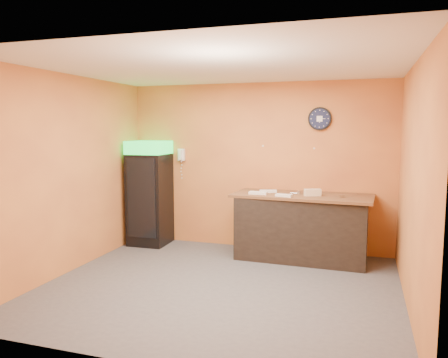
% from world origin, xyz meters
% --- Properties ---
extents(floor, '(4.50, 4.50, 0.00)m').
position_xyz_m(floor, '(0.00, 0.00, 0.00)').
color(floor, '#47474C').
rests_on(floor, ground).
extents(back_wall, '(4.50, 0.02, 2.80)m').
position_xyz_m(back_wall, '(0.00, 2.00, 1.40)').
color(back_wall, '#E28D3F').
rests_on(back_wall, floor).
extents(left_wall, '(0.02, 4.00, 2.80)m').
position_xyz_m(left_wall, '(-2.25, 0.00, 1.40)').
color(left_wall, '#E28D3F').
rests_on(left_wall, floor).
extents(right_wall, '(0.02, 4.00, 2.80)m').
position_xyz_m(right_wall, '(2.25, 0.00, 1.40)').
color(right_wall, '#E28D3F').
rests_on(right_wall, floor).
extents(ceiling, '(4.50, 4.00, 0.02)m').
position_xyz_m(ceiling, '(0.00, 0.00, 2.80)').
color(ceiling, white).
rests_on(ceiling, back_wall).
extents(beverage_cooler, '(0.65, 0.66, 1.82)m').
position_xyz_m(beverage_cooler, '(-1.85, 1.61, 0.89)').
color(beverage_cooler, black).
rests_on(beverage_cooler, floor).
extents(prep_counter, '(1.99, 0.92, 0.98)m').
position_xyz_m(prep_counter, '(0.83, 1.56, 0.49)').
color(prep_counter, black).
rests_on(prep_counter, floor).
extents(wall_clock, '(0.37, 0.06, 0.37)m').
position_xyz_m(wall_clock, '(1.03, 1.97, 2.19)').
color(wall_clock, black).
rests_on(wall_clock, back_wall).
extents(wall_phone, '(0.12, 0.10, 0.21)m').
position_xyz_m(wall_phone, '(-1.37, 1.95, 1.58)').
color(wall_phone, white).
rests_on(wall_phone, back_wall).
extents(butcher_paper, '(2.18, 1.06, 0.04)m').
position_xyz_m(butcher_paper, '(0.83, 1.56, 1.00)').
color(butcher_paper, brown).
rests_on(butcher_paper, prep_counter).
extents(sub_roll_stack, '(0.27, 0.18, 0.11)m').
position_xyz_m(sub_roll_stack, '(1.00, 1.45, 1.08)').
color(sub_roll_stack, beige).
rests_on(sub_roll_stack, butcher_paper).
extents(wrapped_sandwich_left, '(0.29, 0.12, 0.04)m').
position_xyz_m(wrapped_sandwich_left, '(0.17, 1.37, 1.04)').
color(wrapped_sandwich_left, white).
rests_on(wrapped_sandwich_left, butcher_paper).
extents(wrapped_sandwich_mid, '(0.26, 0.15, 0.04)m').
position_xyz_m(wrapped_sandwich_mid, '(0.59, 1.26, 1.04)').
color(wrapped_sandwich_mid, white).
rests_on(wrapped_sandwich_mid, butcher_paper).
extents(wrapped_sandwich_right, '(0.29, 0.19, 0.04)m').
position_xyz_m(wrapped_sandwich_right, '(0.28, 1.61, 1.04)').
color(wrapped_sandwich_right, white).
rests_on(wrapped_sandwich_right, butcher_paper).
extents(kitchen_tool, '(0.06, 0.06, 0.06)m').
position_xyz_m(kitchen_tool, '(0.78, 1.58, 1.05)').
color(kitchen_tool, silver).
rests_on(kitchen_tool, butcher_paper).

